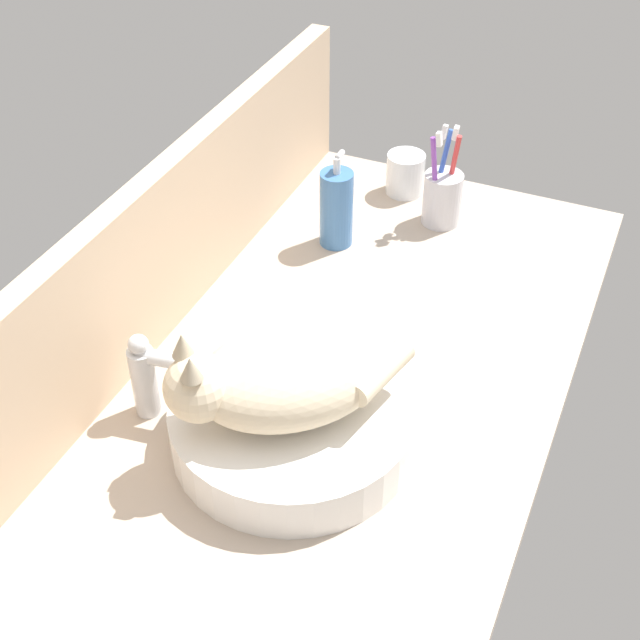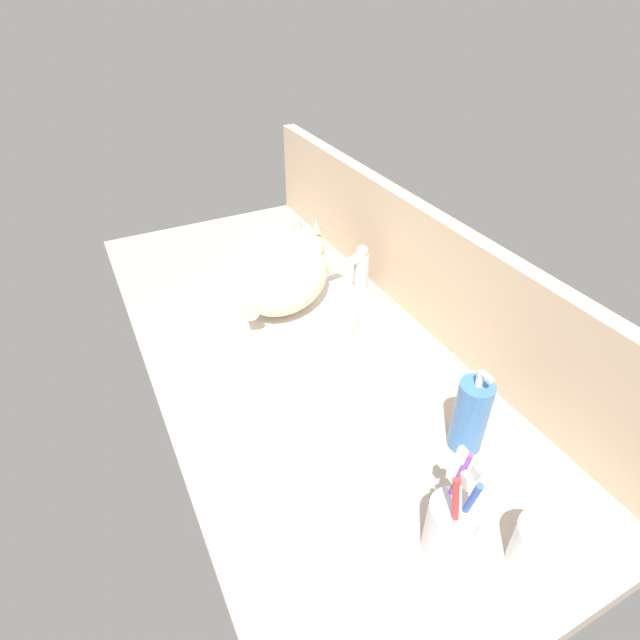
{
  "view_description": "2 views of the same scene",
  "coord_description": "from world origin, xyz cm",
  "views": [
    {
      "loc": [
        -80.71,
        -35.29,
        88.93
      ],
      "look_at": [
        5.94,
        2.49,
        10.82
      ],
      "focal_mm": 50.0,
      "sensor_mm": 36.0,
      "label": 1
    },
    {
      "loc": [
        78.2,
        -34.09,
        68.19
      ],
      "look_at": [
        7.05,
        2.06,
        9.57
      ],
      "focal_mm": 28.0,
      "sensor_mm": 36.0,
      "label": 2
    }
  ],
  "objects": [
    {
      "name": "ground_plane",
      "position": [
        0.0,
        0.0,
        -2.0
      ],
      "size": [
        136.26,
        62.39,
        4.0
      ],
      "primitive_type": "cube",
      "color": "#B2A08E"
    },
    {
      "name": "cat",
      "position": [
        -7.78,
        1.8,
        12.34
      ],
      "size": [
        29.48,
        29.88,
        14.0
      ],
      "color": "beige",
      "rests_on": "sink_basin"
    },
    {
      "name": "toothbrush_cup",
      "position": [
        52.35,
        -0.95,
        5.33
      ],
      "size": [
        6.87,
        6.87,
        18.72
      ],
      "color": "silver",
      "rests_on": "ground_plane"
    },
    {
      "name": "water_glass",
      "position": [
        59.55,
        8.39,
        3.4
      ],
      "size": [
        7.17,
        7.17,
        7.77
      ],
      "color": "white",
      "rests_on": "ground_plane"
    },
    {
      "name": "faucet",
      "position": [
        -9.57,
        20.55,
        7.3
      ],
      "size": [
        4.28,
        11.86,
        13.6
      ],
      "color": "silver",
      "rests_on": "ground_plane"
    },
    {
      "name": "soap_dispenser",
      "position": [
        38.78,
        13.77,
        7.01
      ],
      "size": [
        5.75,
        5.75,
        17.08
      ],
      "color": "#3F72B2",
      "rests_on": "ground_plane"
    },
    {
      "name": "sink_basin",
      "position": [
        -6.79,
        0.85,
        3.29
      ],
      "size": [
        32.64,
        32.64,
        6.58
      ],
      "primitive_type": "cylinder",
      "color": "white",
      "rests_on": "ground_plane"
    },
    {
      "name": "backsplash_panel",
      "position": [
        0.0,
        29.4,
        12.97
      ],
      "size": [
        136.26,
        3.6,
        25.94
      ],
      "primitive_type": "cube",
      "color": "#CCAD8C",
      "rests_on": "ground_plane"
    }
  ]
}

